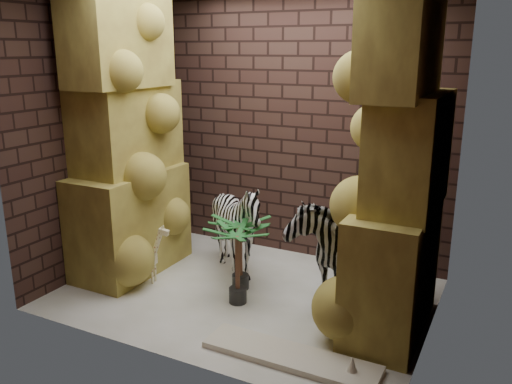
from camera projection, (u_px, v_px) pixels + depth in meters
The scene contains 13 objects.
floor at pixel (245, 294), 5.21m from camera, with size 3.50×3.50×0.00m, color white.
wall_back at pixel (296, 127), 5.89m from camera, with size 3.50×3.50×0.00m, color #37201C.
wall_front at pixel (161, 173), 3.74m from camera, with size 3.50×3.50×0.00m, color #37201C.
wall_left at pixel (99, 131), 5.58m from camera, with size 3.00×3.00×0.00m, color #37201C.
wall_right at pixel (443, 163), 4.05m from camera, with size 3.00×3.00×0.00m, color #37201C.
rock_pillar_left at pixel (125, 134), 5.43m from camera, with size 0.68×1.30×3.00m, color gold, non-canonical shape.
rock_pillar_right at pixel (400, 159), 4.19m from camera, with size 0.58×1.25×3.00m, color gold, non-canonical shape.
zebra_right at pixel (328, 233), 4.99m from camera, with size 0.60×1.12×1.32m, color white.
zebra_left at pixel (237, 232), 5.53m from camera, with size 0.87×1.07×0.97m, color white.
giraffe_toy at pixel (145, 252), 5.41m from camera, with size 0.34×0.11×0.65m, color #FFF5C0, non-canonical shape.
palm_front at pixel (240, 253), 5.23m from camera, with size 0.36×0.36×0.77m, color #105823, non-canonical shape.
palm_back at pixel (238, 265), 4.94m from camera, with size 0.36×0.36×0.77m, color #105823, non-canonical shape.
surfboard at pixel (290, 356), 4.11m from camera, with size 1.42×0.35×0.05m, color silver.
Camera 1 is at (2.26, -4.19, 2.36)m, focal length 36.84 mm.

